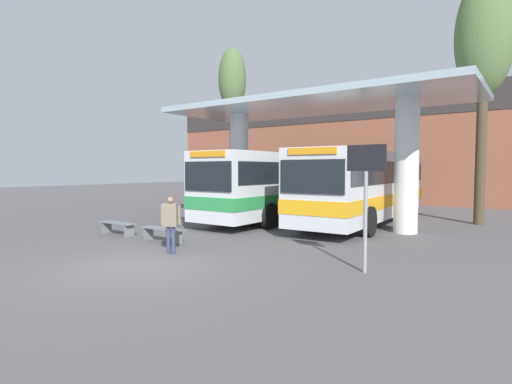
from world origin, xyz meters
name	(u,v)px	position (x,y,z in m)	size (l,w,h in m)	color
ground_plane	(136,267)	(0.00, 0.00, 0.00)	(100.00, 100.00, 0.00)	#565456
townhouse_backdrop	(399,138)	(0.00, 22.00, 4.56)	(40.00, 0.58, 7.83)	brown
station_canopy	(312,124)	(0.00, 9.18, 4.31)	(12.84, 5.32, 5.26)	silver
transit_bus_left_bay	(290,183)	(-2.02, 10.75, 1.74)	(2.78, 11.90, 3.09)	silver
transit_bus_center_bay	(366,184)	(1.76, 10.89, 1.75)	(2.98, 11.09, 3.11)	silver
waiting_bench_near_pillar	(118,226)	(-4.48, 2.67, 0.34)	(1.66, 0.44, 0.46)	slate
waiting_bench_mid_platform	(162,231)	(-2.08, 2.67, 0.34)	(1.75, 0.44, 0.46)	slate
info_sign_platform	(366,182)	(4.73, 2.71, 2.10)	(0.90, 0.09, 2.94)	gray
pedestrian_waiting	(171,219)	(-0.43, 1.52, 0.98)	(0.57, 0.39, 1.61)	#333856
poplar_tree_behind_left	(484,41)	(5.88, 13.43, 7.81)	(2.33, 2.33, 10.56)	#473A2B
poplar_tree_behind_right	(232,84)	(-9.22, 15.27, 8.18)	(1.88, 1.88, 10.58)	#473A2B
parked_car_street	(287,188)	(-7.37, 19.42, 1.01)	(4.29, 2.16, 2.10)	#B2B7BC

